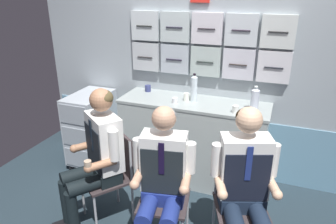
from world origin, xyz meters
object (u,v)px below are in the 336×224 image
crew_member_left (97,153)px  espresso_cup_small (186,97)px  crew_member_right (162,179)px  crew_member_by_counter (246,183)px  service_trolley (91,127)px  water_bottle_blue_cap (194,88)px  folding_chair_by_counter (239,192)px  folding_chair_left (115,168)px  folding_chair_right (166,186)px

crew_member_left → espresso_cup_small: 1.16m
crew_member_right → crew_member_by_counter: size_ratio=0.98×
service_trolley → water_bottle_blue_cap: bearing=4.5°
crew_member_right → folding_chair_by_counter: crew_member_right is taller
water_bottle_blue_cap → espresso_cup_small: bearing=-173.5°
folding_chair_left → espresso_cup_small: size_ratio=10.39×
crew_member_right → folding_chair_by_counter: 0.66m
crew_member_right → water_bottle_blue_cap: size_ratio=4.19×
crew_member_right → water_bottle_blue_cap: (-0.09, 1.15, 0.39)m
crew_member_by_counter → service_trolley: bearing=155.3°
folding_chair_by_counter → espresso_cup_small: (-0.73, 0.85, 0.46)m
service_trolley → crew_member_by_counter: (1.98, -0.91, 0.24)m
folding_chair_right → service_trolley: bearing=146.2°
crew_member_right → folding_chair_left: bearing=156.1°
folding_chair_by_counter → folding_chair_right: bearing=-167.4°
crew_member_left → water_bottle_blue_cap: size_ratio=4.31×
service_trolley → folding_chair_right: 1.61m
crew_member_by_counter → espresso_cup_small: crew_member_by_counter is taller
crew_member_left → service_trolley: bearing=126.9°
folding_chair_left → folding_chair_right: size_ratio=1.00×
folding_chair_by_counter → espresso_cup_small: size_ratio=10.39×
folding_chair_left → water_bottle_blue_cap: bearing=61.6°
folding_chair_right → water_bottle_blue_cap: (-0.06, 1.00, 0.56)m
espresso_cup_small → folding_chair_right: bearing=-81.8°
service_trolley → crew_member_right: 1.74m
folding_chair_left → espresso_cup_small: espresso_cup_small is taller
folding_chair_by_counter → crew_member_left: bearing=-172.6°
folding_chair_left → crew_member_right: bearing=-23.9°
folding_chair_left → crew_member_left: size_ratio=0.65×
crew_member_left → folding_chair_by_counter: 1.26m
folding_chair_left → crew_member_by_counter: 1.22m
service_trolley → folding_chair_left: service_trolley is taller
folding_chair_left → espresso_cup_small: (0.41, 0.89, 0.46)m
crew_member_right → espresso_cup_small: 1.19m
crew_member_right → folding_chair_right: bearing=100.9°
crew_member_right → folding_chair_by_counter: bearing=27.4°
service_trolley → espresso_cup_small: espresso_cup_small is taller
folding_chair_by_counter → water_bottle_blue_cap: bearing=127.2°
espresso_cup_small → folding_chair_by_counter: bearing=-49.3°
water_bottle_blue_cap → crew_member_right: bearing=-85.4°
crew_member_by_counter → water_bottle_blue_cap: (-0.71, 1.01, 0.37)m
folding_chair_left → folding_chair_by_counter: same height
folding_chair_left → folding_chair_right: bearing=-10.1°
crew_member_right → crew_member_by_counter: 0.63m
folding_chair_right → espresso_cup_small: espresso_cup_small is taller
folding_chair_left → crew_member_left: crew_member_left is taller
crew_member_by_counter → espresso_cup_small: bearing=128.2°
crew_member_left → espresso_cup_small: (0.50, 1.02, 0.26)m
service_trolley → crew_member_left: (0.69, -0.92, 0.25)m
folding_chair_right → crew_member_by_counter: (0.65, -0.02, 0.19)m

